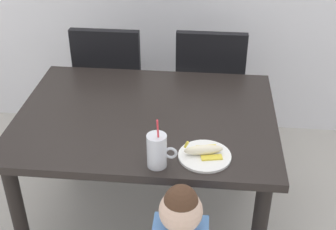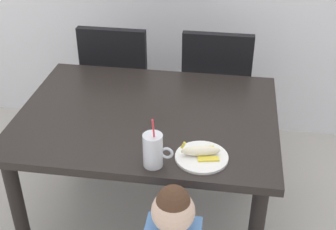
# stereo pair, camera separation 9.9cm
# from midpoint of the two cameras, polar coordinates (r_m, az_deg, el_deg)

# --- Properties ---
(ground_plane) EXTENTS (24.00, 24.00, 0.00)m
(ground_plane) POSITION_cam_midpoint_polar(r_m,az_deg,el_deg) (2.76, -3.39, -13.35)
(ground_plane) COLOR #B7B2A8
(dining_table) EXTENTS (1.28, 0.97, 0.76)m
(dining_table) POSITION_cam_midpoint_polar(r_m,az_deg,el_deg) (2.34, -3.89, -2.01)
(dining_table) COLOR black
(dining_table) RESTS_ON ground
(dining_chair_left) EXTENTS (0.44, 0.45, 0.96)m
(dining_chair_left) POSITION_cam_midpoint_polar(r_m,az_deg,el_deg) (3.04, -7.88, 3.82)
(dining_chair_left) COLOR black
(dining_chair_left) RESTS_ON ground
(dining_chair_right) EXTENTS (0.44, 0.44, 0.96)m
(dining_chair_right) POSITION_cam_midpoint_polar(r_m,az_deg,el_deg) (2.98, 4.20, 3.47)
(dining_chair_right) COLOR black
(dining_chair_right) RESTS_ON ground
(milk_cup) EXTENTS (0.13, 0.08, 0.25)m
(milk_cup) POSITION_cam_midpoint_polar(r_m,az_deg,el_deg) (1.90, -2.85, -4.68)
(milk_cup) COLOR silver
(milk_cup) RESTS_ON dining_table
(snack_plate) EXTENTS (0.23, 0.23, 0.01)m
(snack_plate) POSITION_cam_midpoint_polar(r_m,az_deg,el_deg) (1.99, 3.15, -5.13)
(snack_plate) COLOR white
(snack_plate) RESTS_ON dining_table
(peeled_banana) EXTENTS (0.18, 0.12, 0.07)m
(peeled_banana) POSITION_cam_midpoint_polar(r_m,az_deg,el_deg) (1.98, 3.07, -4.40)
(peeled_banana) COLOR #F4EAC6
(peeled_banana) RESTS_ON snack_plate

